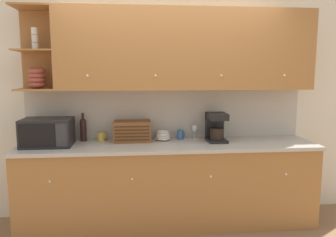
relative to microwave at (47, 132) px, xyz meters
name	(u,v)px	position (x,y,z in m)	size (l,w,h in m)	color
ground_plane	(166,211)	(1.32, 0.32, -1.09)	(24.00, 24.00, 0.00)	#896647
wall_back	(166,108)	(1.32, 0.35, 0.21)	(5.69, 0.06, 2.60)	silver
counter_unit	(169,183)	(1.32, 0.00, -0.62)	(3.31, 0.68, 0.94)	#A36B38
backsplash_panel	(166,113)	(1.32, 0.32, 0.15)	(3.29, 0.01, 0.60)	#B7B2A8
upper_cabinets	(182,50)	(1.49, 0.14, 0.89)	(3.29, 0.40, 0.89)	#A36B38
microwave	(47,132)	(0.00, 0.00, 0.00)	(0.52, 0.37, 0.30)	black
wine_bottle	(83,128)	(0.34, 0.23, 0.00)	(0.07, 0.07, 0.33)	black
mug	(101,137)	(0.55, 0.22, -0.10)	(0.10, 0.09, 0.09)	gold
bread_box	(132,131)	(0.91, 0.16, -0.03)	(0.42, 0.27, 0.24)	brown
bowl_stack_on_counter	(163,136)	(1.27, 0.18, -0.09)	(0.19, 0.19, 0.12)	silver
mug_blue_second	(181,135)	(1.48, 0.22, -0.09)	(0.09, 0.08, 0.11)	#38669E
wine_glass	(195,129)	(1.66, 0.25, -0.03)	(0.07, 0.07, 0.17)	silver
coffee_maker	(216,127)	(1.88, 0.07, 0.02)	(0.21, 0.28, 0.33)	black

